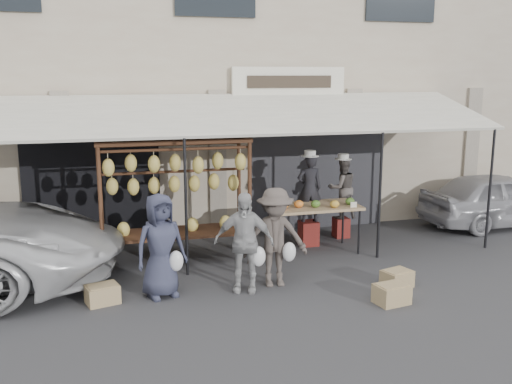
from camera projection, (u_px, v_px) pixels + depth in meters
ground_plane at (263, 294)px, 8.75m from camera, size 90.00×90.00×0.00m
shophouse at (192, 60)px, 14.15m from camera, size 24.00×6.15×7.30m
awning at (230, 115)px, 10.38m from camera, size 10.00×2.35×2.92m
banana_rack at (174, 177)px, 9.83m from camera, size 2.60×0.90×2.24m
produce_table at (314, 207)px, 10.62m from camera, size 1.70×0.90×1.04m
vendor_left at (309, 188)px, 11.01m from camera, size 0.51×0.36×1.32m
vendor_right at (342, 188)px, 11.58m from camera, size 0.62×0.49×1.25m
customer_left at (160, 246)px, 8.50m from camera, size 0.89×0.71×1.59m
customer_mid at (244, 242)px, 8.72m from camera, size 0.99×0.67×1.56m
customer_right at (275, 237)px, 8.94m from camera, size 1.06×0.67×1.58m
stool_left at (308, 233)px, 11.20m from camera, size 0.43×0.43×0.48m
stool_right at (341, 227)px, 11.75m from camera, size 0.35×0.35×0.41m
crate_near_a at (392, 294)px, 8.35m from camera, size 0.53×0.43×0.28m
crate_near_b at (397, 279)px, 9.00m from camera, size 0.52×0.45×0.27m
crate_far at (102, 294)px, 8.36m from camera, size 0.53×0.46×0.27m
sedan at (499, 199)px, 12.58m from camera, size 3.58×1.53×1.21m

